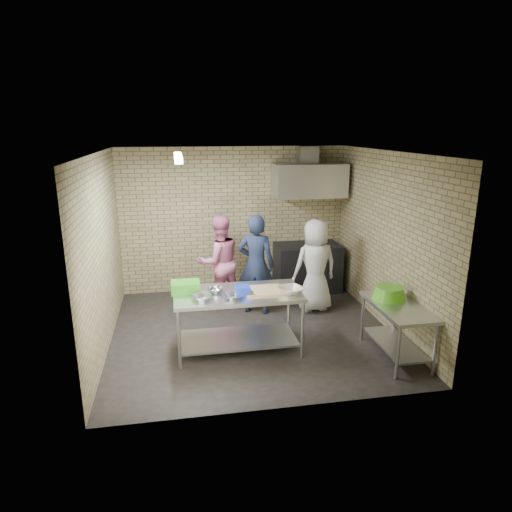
% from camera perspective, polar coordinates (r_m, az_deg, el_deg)
% --- Properties ---
extents(floor, '(4.20, 4.20, 0.00)m').
position_cam_1_polar(floor, '(7.06, -0.52, -9.49)').
color(floor, black).
rests_on(floor, ground).
extents(ceiling, '(4.20, 4.20, 0.00)m').
position_cam_1_polar(ceiling, '(6.38, -0.58, 12.95)').
color(ceiling, black).
rests_on(ceiling, ground).
extents(back_wall, '(4.20, 0.06, 2.70)m').
position_cam_1_polar(back_wall, '(8.52, -2.80, 4.55)').
color(back_wall, tan).
rests_on(back_wall, ground).
extents(front_wall, '(4.20, 0.06, 2.70)m').
position_cam_1_polar(front_wall, '(4.73, 3.51, -4.96)').
color(front_wall, tan).
rests_on(front_wall, ground).
extents(left_wall, '(0.06, 4.00, 2.70)m').
position_cam_1_polar(left_wall, '(6.59, -18.86, 0.27)').
color(left_wall, tan).
rests_on(left_wall, ground).
extents(right_wall, '(0.06, 4.00, 2.70)m').
position_cam_1_polar(right_wall, '(7.23, 16.09, 1.86)').
color(right_wall, tan).
rests_on(right_wall, ground).
extents(prep_table, '(1.73, 0.87, 0.87)m').
position_cam_1_polar(prep_table, '(6.34, -2.25, -8.27)').
color(prep_table, silver).
rests_on(prep_table, floor).
extents(side_counter, '(0.60, 1.20, 0.75)m').
position_cam_1_polar(side_counter, '(6.49, 17.25, -9.00)').
color(side_counter, silver).
rests_on(side_counter, floor).
extents(stove, '(1.20, 0.70, 0.90)m').
position_cam_1_polar(stove, '(8.69, 6.45, -1.45)').
color(stove, black).
rests_on(stove, floor).
extents(range_hood, '(1.30, 0.60, 0.60)m').
position_cam_1_polar(range_hood, '(8.39, 6.71, 9.47)').
color(range_hood, silver).
rests_on(range_hood, back_wall).
extents(hood_duct, '(0.35, 0.30, 0.30)m').
position_cam_1_polar(hood_duct, '(8.50, 6.51, 12.60)').
color(hood_duct, '#A5A8AD').
rests_on(hood_duct, back_wall).
extents(wall_shelf, '(0.80, 0.20, 0.04)m').
position_cam_1_polar(wall_shelf, '(8.69, 8.22, 8.43)').
color(wall_shelf, '#3F2B19').
rests_on(wall_shelf, back_wall).
extents(fluorescent_fixture, '(0.10, 1.25, 0.08)m').
position_cam_1_polar(fluorescent_fixture, '(6.30, -9.80, 12.14)').
color(fluorescent_fixture, white).
rests_on(fluorescent_fixture, ceiling).
extents(green_crate, '(0.38, 0.29, 0.15)m').
position_cam_1_polar(green_crate, '(6.22, -8.88, -3.91)').
color(green_crate, green).
rests_on(green_crate, prep_table).
extents(blue_tub, '(0.19, 0.19, 0.13)m').
position_cam_1_polar(blue_tub, '(6.07, -1.70, -4.35)').
color(blue_tub, '#1936C1').
rests_on(blue_tub, prep_table).
extents(cutting_board, '(0.53, 0.40, 0.03)m').
position_cam_1_polar(cutting_board, '(6.21, 0.94, -4.35)').
color(cutting_board, tan).
rests_on(cutting_board, prep_table).
extents(mixing_bowl_a, '(0.34, 0.34, 0.07)m').
position_cam_1_polar(mixing_bowl_a, '(5.94, -6.84, -5.25)').
color(mixing_bowl_a, silver).
rests_on(mixing_bowl_a, prep_table).
extents(mixing_bowl_b, '(0.26, 0.26, 0.06)m').
position_cam_1_polar(mixing_bowl_b, '(6.18, -5.13, -4.32)').
color(mixing_bowl_b, '#ACB0B3').
rests_on(mixing_bowl_b, prep_table).
extents(mixing_bowl_c, '(0.31, 0.31, 0.06)m').
position_cam_1_polar(mixing_bowl_c, '(5.95, -2.96, -5.12)').
color(mixing_bowl_c, silver).
rests_on(mixing_bowl_c, prep_table).
extents(ceramic_bowl, '(0.42, 0.42, 0.08)m').
position_cam_1_polar(ceramic_bowl, '(6.15, 4.38, -4.32)').
color(ceramic_bowl, '#C2B89B').
rests_on(ceramic_bowl, prep_table).
extents(green_basin, '(0.46, 0.46, 0.17)m').
position_cam_1_polar(green_basin, '(6.52, 16.44, -4.46)').
color(green_basin, '#59C626').
rests_on(green_basin, side_counter).
extents(bottle_red, '(0.07, 0.07, 0.18)m').
position_cam_1_polar(bottle_red, '(8.60, 6.65, 9.15)').
color(bottle_red, '#B22619').
rests_on(bottle_red, wall_shelf).
extents(bottle_green, '(0.06, 0.06, 0.15)m').
position_cam_1_polar(bottle_green, '(8.72, 9.20, 9.05)').
color(bottle_green, green).
rests_on(bottle_green, wall_shelf).
extents(man_navy, '(0.72, 0.59, 1.68)m').
position_cam_1_polar(man_navy, '(7.49, 0.01, -1.07)').
color(man_navy, black).
rests_on(man_navy, floor).
extents(woman_pink, '(0.93, 0.81, 1.62)m').
position_cam_1_polar(woman_pink, '(7.77, -4.65, -0.73)').
color(woman_pink, pink).
rests_on(woman_pink, floor).
extents(woman_white, '(0.84, 0.61, 1.58)m').
position_cam_1_polar(woman_white, '(7.66, 7.46, -1.21)').
color(woman_white, silver).
rests_on(woman_white, floor).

